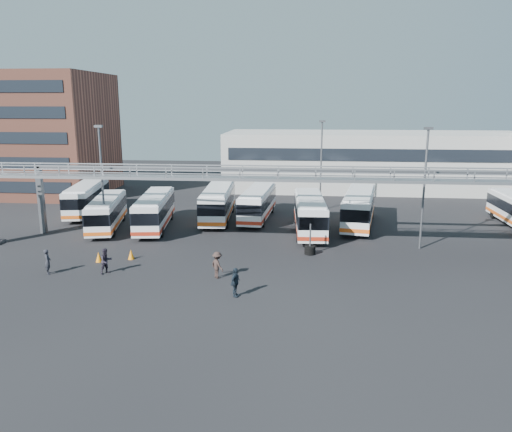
# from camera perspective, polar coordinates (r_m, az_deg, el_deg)

# --- Properties ---
(ground) EXTENTS (140.00, 140.00, 0.00)m
(ground) POSITION_cam_1_polar(r_m,az_deg,el_deg) (36.98, 2.06, -6.31)
(ground) COLOR black
(ground) RESTS_ON ground
(gantry) EXTENTS (51.40, 5.15, 7.10)m
(gantry) POSITION_cam_1_polar(r_m,az_deg,el_deg) (41.34, 2.61, 3.61)
(gantry) COLOR gray
(gantry) RESTS_ON ground
(apartment_building) EXTENTS (18.00, 15.00, 16.00)m
(apartment_building) POSITION_cam_1_polar(r_m,az_deg,el_deg) (74.32, -23.82, 8.57)
(apartment_building) COLOR brown
(apartment_building) RESTS_ON ground
(warehouse) EXTENTS (42.00, 14.00, 8.00)m
(warehouse) POSITION_cam_1_polar(r_m,az_deg,el_deg) (74.02, 13.26, 6.18)
(warehouse) COLOR #9E9E99
(warehouse) RESTS_ON ground
(light_pole_left) EXTENTS (0.70, 0.35, 10.21)m
(light_pole_left) POSITION_cam_1_polar(r_m,az_deg,el_deg) (46.95, -17.21, 4.43)
(light_pole_left) COLOR #4C4F54
(light_pole_left) RESTS_ON ground
(light_pole_mid) EXTENTS (0.70, 0.35, 10.21)m
(light_pole_mid) POSITION_cam_1_polar(r_m,az_deg,el_deg) (43.53, 18.70, 3.71)
(light_pole_mid) COLOR #4C4F54
(light_pole_mid) RESTS_ON ground
(light_pole_back) EXTENTS (0.70, 0.35, 10.21)m
(light_pole_back) POSITION_cam_1_polar(r_m,az_deg,el_deg) (57.28, 7.46, 6.31)
(light_pole_back) COLOR #4C4F54
(light_pole_back) RESTS_ON ground
(bus_0) EXTENTS (4.47, 11.41, 3.38)m
(bus_0) POSITION_cam_1_polar(r_m,az_deg,el_deg) (58.42, -18.75, 2.03)
(bus_0) COLOR silver
(bus_0) RESTS_ON ground
(bus_1) EXTENTS (4.45, 10.55, 3.12)m
(bus_1) POSITION_cam_1_polar(r_m,az_deg,el_deg) (50.89, -16.68, 0.49)
(bus_1) COLOR silver
(bus_1) RESTS_ON ground
(bus_2) EXTENTS (3.96, 11.22, 3.34)m
(bus_2) POSITION_cam_1_polar(r_m,az_deg,el_deg) (49.94, -11.51, 0.69)
(bus_2) COLOR silver
(bus_2) RESTS_ON ground
(bus_3) EXTENTS (3.33, 11.68, 3.51)m
(bus_3) POSITION_cam_1_polar(r_m,az_deg,el_deg) (52.68, -4.37, 1.65)
(bus_3) COLOR silver
(bus_3) RESTS_ON ground
(bus_4) EXTENTS (3.23, 10.88, 3.26)m
(bus_4) POSITION_cam_1_polar(r_m,az_deg,el_deg) (52.73, 0.19, 1.54)
(bus_4) COLOR silver
(bus_4) RESTS_ON ground
(bus_5) EXTENTS (3.15, 11.47, 3.45)m
(bus_5) POSITION_cam_1_polar(r_m,az_deg,el_deg) (47.65, 6.15, 0.38)
(bus_5) COLOR silver
(bus_5) RESTS_ON ground
(bus_6) EXTENTS (4.57, 11.79, 3.50)m
(bus_6) POSITION_cam_1_polar(r_m,az_deg,el_deg) (50.92, 11.69, 1.02)
(bus_6) COLOR silver
(bus_6) RESTS_ON ground
(pedestrian_a) EXTENTS (0.68, 0.79, 1.84)m
(pedestrian_a) POSITION_cam_1_polar(r_m,az_deg,el_deg) (39.10, -22.72, -4.84)
(pedestrian_a) COLOR #202229
(pedestrian_a) RESTS_ON ground
(pedestrian_b) EXTENTS (1.14, 1.16, 1.88)m
(pedestrian_b) POSITION_cam_1_polar(r_m,az_deg,el_deg) (37.77, -16.76, -4.95)
(pedestrian_b) COLOR #231E2A
(pedestrian_b) RESTS_ON ground
(pedestrian_c) EXTENTS (1.37, 1.39, 1.92)m
(pedestrian_c) POSITION_cam_1_polar(r_m,az_deg,el_deg) (35.38, -4.44, -5.60)
(pedestrian_c) COLOR #312420
(pedestrian_c) RESTS_ON ground
(pedestrian_d) EXTENTS (0.78, 1.21, 1.91)m
(pedestrian_d) POSITION_cam_1_polar(r_m,az_deg,el_deg) (32.01, -2.39, -7.59)
(pedestrian_d) COLOR #19242E
(pedestrian_d) RESTS_ON ground
(cone_left) EXTENTS (0.58, 0.58, 0.79)m
(cone_left) POSITION_cam_1_polar(r_m,az_deg,el_deg) (40.80, -14.09, -4.27)
(cone_left) COLOR orange
(cone_left) RESTS_ON ground
(cone_right) EXTENTS (0.52, 0.52, 0.80)m
(cone_right) POSITION_cam_1_polar(r_m,az_deg,el_deg) (40.81, -17.53, -4.48)
(cone_right) COLOR orange
(cone_right) RESTS_ON ground
(tire_stack) EXTENTS (0.89, 0.89, 2.55)m
(tire_stack) POSITION_cam_1_polar(r_m,az_deg,el_deg) (41.05, 6.18, -3.79)
(tire_stack) COLOR black
(tire_stack) RESTS_ON ground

